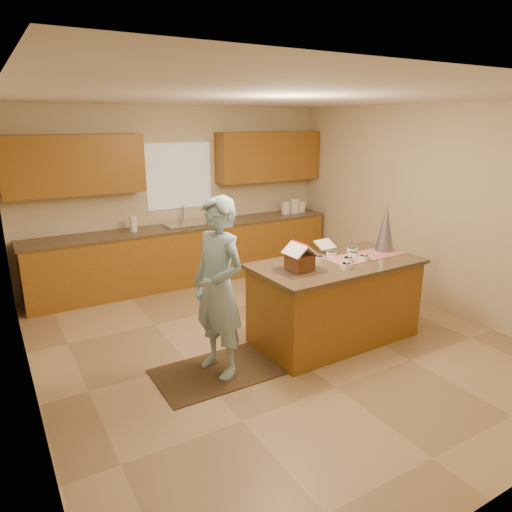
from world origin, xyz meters
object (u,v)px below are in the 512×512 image
tinsel_tree (386,228)px  island_base (335,303)px  boy (218,288)px  gingerbread_house (300,259)px

tinsel_tree → island_base: bearing=-175.2°
island_base → boy: bearing=178.9°
island_base → boy: 1.55m
gingerbread_house → tinsel_tree: bearing=5.5°
boy → island_base: bearing=76.0°
tinsel_tree → boy: (-2.28, -0.07, -0.32)m
gingerbread_house → boy: bearing=176.3°
island_base → gingerbread_house: gingerbread_house is taller
island_base → gingerbread_house: 0.84m
island_base → boy: (-1.48, -0.00, 0.46)m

